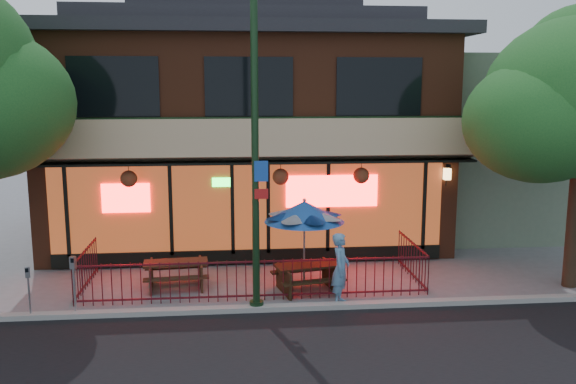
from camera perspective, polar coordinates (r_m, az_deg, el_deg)
name	(u,v)px	position (r m, az deg, el deg)	size (l,w,h in m)	color
ground	(256,303)	(14.51, -3.03, -10.36)	(80.00, 80.00, 0.00)	gray
curb	(257,309)	(14.03, -2.94, -10.83)	(80.00, 0.25, 0.12)	#999993
restaurant_building	(245,113)	(20.75, -4.00, 7.39)	(12.96, 9.49, 8.05)	brown
neighbor_building	(493,142)	(23.44, 18.64, 4.43)	(6.00, 7.00, 6.00)	slate
patio_fence	(255,271)	(14.79, -3.14, -7.39)	(8.44, 2.62, 1.00)	#4D1019
street_light	(255,173)	(13.35, -3.07, 1.82)	(0.43, 0.32, 7.00)	black
picnic_table_left	(176,270)	(15.69, -10.43, -7.23)	(1.69, 1.35, 0.68)	#3F2617
picnic_table_right	(308,273)	(15.19, 1.85, -7.63)	(1.81, 1.52, 0.68)	black
patio_umbrella	(304,212)	(15.13, 1.54, -1.84)	(2.00, 2.00, 2.28)	gray
pedestrian	(341,269)	(14.27, 4.94, -7.16)	(0.62, 0.40, 1.69)	#5B8CB6
parking_meter_near	(74,276)	(14.25, -19.41, -7.40)	(0.14, 0.13, 1.36)	#96999E
parking_meter_far	(28,284)	(14.47, -23.12, -7.89)	(0.12, 0.11, 1.18)	gray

